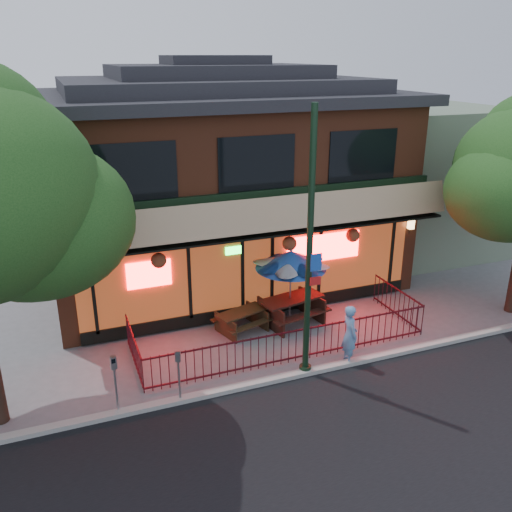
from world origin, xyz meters
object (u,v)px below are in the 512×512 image
(pedestrian, at_px, (350,334))
(parking_meter_near, at_px, (179,367))
(picnic_table_right, at_px, (291,306))
(parking_meter_far, at_px, (115,375))
(picnic_table_left, at_px, (242,318))
(street_light, at_px, (309,263))
(patio_umbrella, at_px, (291,260))

(pedestrian, height_order, parking_meter_near, pedestrian)
(picnic_table_right, xyz_separation_m, pedestrian, (0.50, -2.71, 0.28))
(pedestrian, bearing_deg, parking_meter_far, 95.28)
(parking_meter_near, distance_m, parking_meter_far, 1.49)
(picnic_table_left, xyz_separation_m, picnic_table_right, (1.65, -0.04, 0.13))
(street_light, xyz_separation_m, picnic_table_left, (-0.80, 2.80, -2.71))
(street_light, height_order, pedestrian, street_light)
(picnic_table_left, xyz_separation_m, patio_umbrella, (1.61, 0.00, 1.69))
(street_light, height_order, parking_meter_near, street_light)
(picnic_table_right, relative_size, patio_umbrella, 0.92)
(street_light, bearing_deg, patio_umbrella, 73.84)
(parking_meter_far, bearing_deg, patio_umbrella, 26.05)
(picnic_table_right, bearing_deg, patio_umbrella, 128.94)
(street_light, height_order, patio_umbrella, street_light)
(street_light, relative_size, patio_umbrella, 2.81)
(street_light, height_order, parking_meter_far, street_light)
(picnic_table_left, distance_m, parking_meter_near, 3.94)
(picnic_table_left, distance_m, picnic_table_right, 1.65)
(picnic_table_right, bearing_deg, pedestrian, -79.57)
(patio_umbrella, relative_size, parking_meter_far, 1.62)
(street_light, xyz_separation_m, parking_meter_far, (-4.92, 0.00, -2.10))
(parking_meter_near, bearing_deg, patio_umbrella, 34.14)
(patio_umbrella, distance_m, pedestrian, 3.08)
(street_light, distance_m, parking_meter_far, 5.35)
(street_light, bearing_deg, picnic_table_right, 72.98)
(street_light, height_order, picnic_table_right, street_light)
(picnic_table_left, bearing_deg, street_light, -74.03)
(picnic_table_right, xyz_separation_m, parking_meter_near, (-4.28, -2.84, 0.40))
(picnic_table_left, distance_m, parking_meter_far, 5.01)
(street_light, distance_m, patio_umbrella, 3.09)
(picnic_table_right, relative_size, pedestrian, 1.34)
(parking_meter_near, bearing_deg, picnic_table_left, 47.56)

